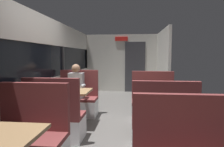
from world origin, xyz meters
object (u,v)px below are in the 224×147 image
Objects in this scene: dining_table_mid_window at (68,95)px; coffee_cup_primary at (147,92)px; bench_mid_window_facing_entry at (78,102)px; dining_table_rear_aisle at (157,99)px; seated_passenger at (77,94)px; bench_near_window_facing_entry at (29,144)px; bench_rear_aisle_facing_end at (163,129)px; bench_rear_aisle_facing_entry at (153,106)px; bench_mid_window_facing_end at (56,121)px.

coffee_cup_primary is (1.58, -0.26, 0.15)m from dining_table_mid_window.
dining_table_rear_aisle is (1.79, -0.90, 0.31)m from bench_mid_window_facing_entry.
bench_mid_window_facing_entry is 0.87× the size of seated_passenger.
dining_table_rear_aisle is at bearing -26.68° from bench_mid_window_facing_entry.
seated_passenger reaches higher than coffee_cup_primary.
bench_near_window_facing_entry is at bearing -142.47° from dining_table_rear_aisle.
bench_near_window_facing_entry is at bearing -90.00° from seated_passenger.
seated_passenger is at bearing 150.76° from coffee_cup_primary.
seated_passenger is at bearing 90.00° from bench_near_window_facing_entry.
dining_table_rear_aisle is 0.82× the size of bench_rear_aisle_facing_end.
bench_rear_aisle_facing_entry is at bearing 74.86° from coffee_cup_primary.
dining_table_mid_window is 0.82× the size of bench_mid_window_facing_entry.
bench_rear_aisle_facing_end is 0.81m from coffee_cup_primary.
bench_near_window_facing_entry is 1.91m from bench_rear_aisle_facing_end.
coffee_cup_primary is at bearing -31.20° from bench_mid_window_facing_entry.
bench_mid_window_facing_entry is 0.22m from seated_passenger.
coffee_cup_primary is at bearing -29.24° from seated_passenger.
coffee_cup_primary is at bearing -163.71° from dining_table_rear_aisle.
bench_rear_aisle_facing_entry is 0.91m from coffee_cup_primary.
bench_rear_aisle_facing_entry is (1.79, 0.50, -0.31)m from dining_table_mid_window.
dining_table_rear_aisle is at bearing -90.00° from bench_rear_aisle_facing_entry.
coffee_cup_primary is at bearing 15.50° from bench_mid_window_facing_end.
dining_table_mid_window is 0.82× the size of bench_rear_aisle_facing_entry.
dining_table_mid_window is 0.64m from seated_passenger.
bench_near_window_facing_entry is 1.00× the size of bench_mid_window_facing_entry.
bench_mid_window_facing_entry reaches higher than coffee_cup_primary.
dining_table_mid_window is at bearing 90.00° from bench_mid_window_facing_end.
dining_table_mid_window is 1.80m from dining_table_rear_aisle.
dining_table_rear_aisle is (1.79, 1.38, 0.31)m from bench_near_window_facing_entry.
coffee_cup_primary is (1.58, -0.96, 0.46)m from bench_mid_window_facing_entry.
bench_rear_aisle_facing_entry is (1.79, -0.20, 0.00)m from bench_mid_window_facing_entry.
seated_passenger is at bearing 90.00° from bench_mid_window_facing_end.
dining_table_mid_window is 1.88m from bench_rear_aisle_facing_entry.
bench_mid_window_facing_entry is 1.00× the size of bench_rear_aisle_facing_end.
dining_table_mid_window is 0.77m from bench_mid_window_facing_entry.
bench_mid_window_facing_end is 1.88m from dining_table_rear_aisle.
coffee_cup_primary is (-0.21, -0.76, 0.46)m from bench_rear_aisle_facing_entry.
bench_near_window_facing_entry is 2.21m from seated_passenger.
bench_near_window_facing_entry is at bearing -159.32° from bench_rear_aisle_facing_end.
seated_passenger reaches higher than bench_rear_aisle_facing_end.
bench_mid_window_facing_entry reaches higher than dining_table_rear_aisle.
bench_mid_window_facing_entry reaches higher than dining_table_mid_window.
seated_passenger is (0.00, 1.33, 0.21)m from bench_mid_window_facing_end.
bench_mid_window_facing_end reaches higher than dining_table_mid_window.
bench_rear_aisle_facing_end is at bearing -26.68° from dining_table_mid_window.
bench_near_window_facing_entry is at bearing -90.00° from bench_mid_window_facing_entry.
bench_near_window_facing_entry is 1.00× the size of bench_rear_aisle_facing_end.
bench_mid_window_facing_end is at bearing 90.00° from bench_near_window_facing_entry.
seated_passenger reaches higher than bench_rear_aisle_facing_entry.
bench_rear_aisle_facing_end is at bearing -41.77° from bench_mid_window_facing_entry.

